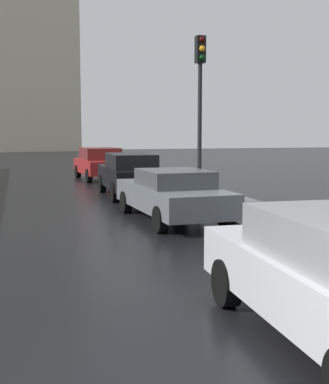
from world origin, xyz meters
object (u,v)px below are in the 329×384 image
object	(u,v)px
car_grey_mid_road	(172,194)
traffic_light	(200,90)
car_red_far_ahead	(100,163)
car_black_far_lane	(130,174)

from	to	relation	value
car_grey_mid_road	traffic_light	size ratio (longest dim) A/B	0.97
car_red_far_ahead	car_grey_mid_road	bearing A→B (deg)	-94.05
car_grey_mid_road	traffic_light	distance (m)	3.50
traffic_light	car_black_far_lane	bearing A→B (deg)	111.89
car_red_far_ahead	traffic_light	size ratio (longest dim) A/B	0.86
car_grey_mid_road	car_black_far_lane	distance (m)	5.11
car_red_far_ahead	car_black_far_lane	distance (m)	6.61
car_grey_mid_road	car_red_far_ahead	distance (m)	11.72
car_black_far_lane	traffic_light	bearing A→B (deg)	-67.35
car_grey_mid_road	car_black_far_lane	world-z (taller)	car_black_far_lane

